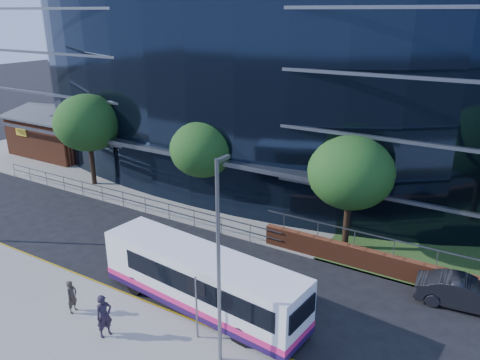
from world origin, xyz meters
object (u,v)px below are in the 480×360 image
Objects in this scene: tree_far_c at (351,173)px; city_bus at (203,280)px; brick_pavilion at (61,133)px; streetlight_east at (219,260)px; tree_far_b at (203,149)px; parked_car at (465,293)px; pedestrian at (104,316)px; tree_far_a at (88,123)px; street_sign at (196,295)px; pedestrian_b at (72,297)px.

city_bus is (-3.54, -8.71, -3.08)m from tree_far_c.
streetlight_east reaches higher than brick_pavilion.
tree_far_b is 17.06m from parked_car.
streetlight_east is 4.31× the size of pedestrian.
tree_far_a is 1.15× the size of tree_far_b.
street_sign is at bearing -55.40° from city_bus.
tree_far_c is 7.89m from parked_car.
pedestrian is at bearing -36.09° from brick_pavilion.
brick_pavilion reaches higher than city_bus.
tree_far_a is (9.00, -4.50, 2.92)m from brick_pavilion.
streetlight_east is at bearing -29.24° from brick_pavilion.
pedestrian is at bearing 122.98° from parked_car.
parked_car is (8.93, 8.09, -1.46)m from street_sign.
streetlight_east is (9.00, -11.67, 0.23)m from tree_far_b.
tree_far_a is at bearing 149.54° from streetlight_east.
parked_car is at bearing -5.40° from tree_far_a.
street_sign reaches higher than parked_car.
street_sign is 0.27× the size of city_bus.
city_bus is 2.46× the size of parked_car.
parked_car is 15.74m from pedestrian.
tree_far_c is at bearing -2.86° from tree_far_b.
parked_car is at bearing -69.51° from pedestrian_b.
tree_far_c is (10.00, -0.50, 0.33)m from tree_far_b.
street_sign reaches higher than city_bus.
streetlight_east is 12.02m from parked_car.
street_sign is 2.25m from city_bus.
brick_pavilion is 1.32× the size of tree_far_c.
street_sign is 0.67× the size of parked_car.
pedestrian reaches higher than parked_car.
brick_pavilion is at bearing 150.76° from streetlight_east.
pedestrian is at bearing -150.63° from street_sign.
pedestrian is (23.23, -16.93, -0.86)m from brick_pavilion.
streetlight_east is 5.97m from pedestrian.
pedestrian_b is (11.82, -12.03, -3.95)m from tree_far_a.
tree_far_c reaches higher than street_sign.
pedestrian_b is at bearing -45.50° from tree_far_a.
pedestrian is (14.23, -12.43, -3.78)m from tree_far_a.
street_sign is 1.83× the size of pedestrian_b.
city_bus is (16.46, -8.71, -3.40)m from tree_far_a.
street_sign is (26.50, -15.09, 0.21)m from brick_pavilion.
tree_far_a reaches higher than city_bus.
street_sign is 0.46× the size of tree_far_b.
parked_car is (26.43, -2.50, -4.17)m from tree_far_a.
street_sign is 2.80m from streetlight_east.
parked_car is at bearing -21.26° from tree_far_c.
street_sign is at bearing -55.92° from tree_far_b.
city_bus is (6.46, -9.21, -2.75)m from tree_far_b.
pedestrian is at bearing -41.15° from tree_far_a.
tree_far_b is at bearing 177.14° from tree_far_c.
brick_pavilion is 1.23× the size of tree_far_a.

